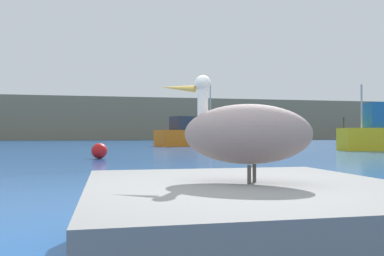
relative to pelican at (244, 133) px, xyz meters
The scene contains 5 objects.
hillside_backdrop 81.22m from the pelican, 90.46° to the left, with size 140.00×13.21×8.29m, color #7F755B.
pier_dock 0.71m from the pelican, 35.13° to the right, with size 2.48×2.73×0.63m, color slate.
pelican is the anchor object (origin of this frame).
fishing_boat_orange 33.05m from the pelican, 78.97° to the left, with size 7.01×4.25×5.68m.
mooring_buoy 14.39m from the pelican, 95.53° to the left, with size 0.66×0.66×0.66m, color red.
Camera 1 is at (-0.43, -2.89, 1.01)m, focal length 37.60 mm.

